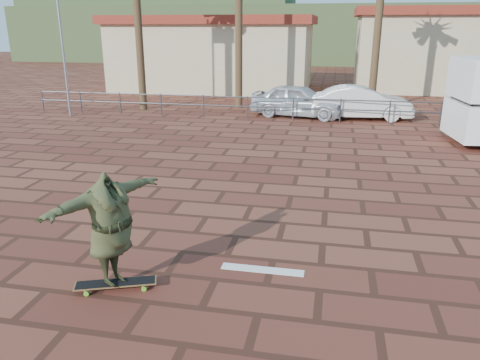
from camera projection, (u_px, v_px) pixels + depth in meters
The scene contains 13 objects.
ground at pixel (236, 236), 9.13m from camera, with size 120.00×120.00×0.00m, color brown.
paint_stripe at pixel (262, 270), 7.89m from camera, with size 1.40×0.22×0.01m, color white.
guardrail at pixel (293, 105), 20.09m from camera, with size 24.06×0.06×1.00m.
flagpole at pixel (61, 8), 19.77m from camera, with size 1.30×0.10×8.00m.
building_west at pixel (215, 53), 30.02m from camera, with size 12.60×7.60×4.50m.
building_east at pixel (440, 49), 29.19m from camera, with size 10.60×6.60×5.00m.
hill_front at pixel (323, 34), 54.74m from camera, with size 70.00×18.00×6.00m, color #384C28.
hill_back at pixel (163, 25), 64.12m from camera, with size 35.00×14.00×8.00m, color #384C28.
longboard at pixel (116, 283), 7.28m from camera, with size 1.27×0.69×0.12m.
skateboarder at pixel (111, 229), 6.99m from camera, with size 2.20×0.60×1.79m, color #3C4022.
car_silver at pixel (298, 101), 20.98m from camera, with size 1.71×4.24×1.45m, color silver.
car_white at pixel (361, 103), 20.48m from camera, with size 1.51×4.34×1.43m, color white.
street_sign at pixel (456, 94), 16.83m from camera, with size 0.45×0.13×2.25m.
Camera 1 is at (1.71, -8.15, 3.91)m, focal length 35.00 mm.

